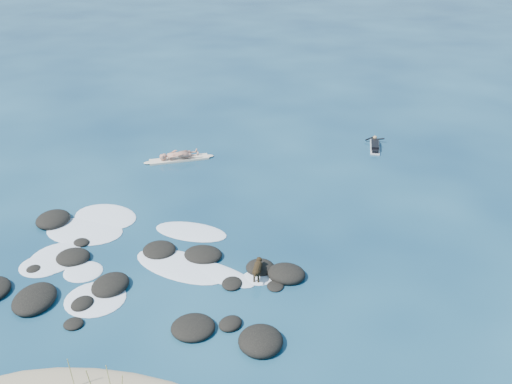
# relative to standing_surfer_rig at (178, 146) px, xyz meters

# --- Properties ---
(ground) EXTENTS (160.00, 160.00, 0.00)m
(ground) POSITION_rel_standing_surfer_rig_xyz_m (3.86, -8.35, -0.81)
(ground) COLOR #0A2642
(ground) RESTS_ON ground
(reef_rocks) EXTENTS (11.53, 6.89, 0.59)m
(reef_rocks) POSITION_rel_standing_surfer_rig_xyz_m (2.14, -10.31, -0.70)
(reef_rocks) COLOR black
(reef_rocks) RESTS_ON ground
(breaking_foam) EXTENTS (9.66, 7.84, 0.12)m
(breaking_foam) POSITION_rel_standing_surfer_rig_xyz_m (1.00, -8.60, -0.80)
(breaking_foam) COLOR white
(breaking_foam) RESTS_ON ground
(standing_surfer_rig) EXTENTS (3.33, 2.04, 2.06)m
(standing_surfer_rig) POSITION_rel_standing_surfer_rig_xyz_m (0.00, 0.00, 0.00)
(standing_surfer_rig) COLOR beige
(standing_surfer_rig) RESTS_ON ground
(paddling_surfer_rig) EXTENTS (1.06, 2.36, 0.41)m
(paddling_surfer_rig) POSITION_rel_standing_surfer_rig_xyz_m (9.72, 3.96, -0.67)
(paddling_surfer_rig) COLOR silver
(paddling_surfer_rig) RESTS_ON ground
(dog) EXTENTS (0.31, 1.11, 0.70)m
(dog) POSITION_rel_standing_surfer_rig_xyz_m (6.21, -9.19, -0.35)
(dog) COLOR black
(dog) RESTS_ON ground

